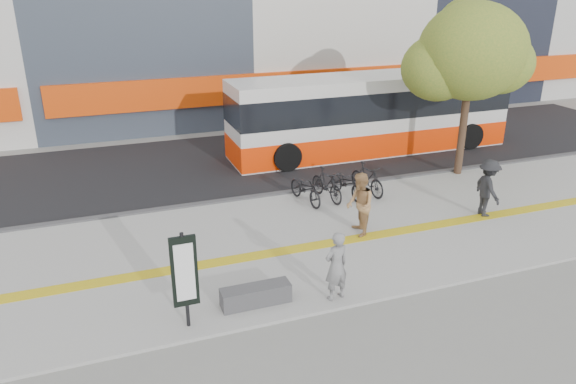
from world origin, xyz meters
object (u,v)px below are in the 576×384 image
object	(u,v)px
seated_woman	(336,266)
pedestrian_dark	(488,188)
signboard	(185,273)
street_tree	(469,53)
bench	(256,295)
bus	(371,116)
pedestrian_tan	(360,205)

from	to	relation	value
seated_woman	pedestrian_dark	size ratio (longest dim) A/B	0.93
signboard	street_tree	size ratio (longest dim) A/B	0.35
bench	signboard	xyz separation A→B (m)	(-1.60, -0.31, 1.06)
street_tree	seated_woman	distance (m)	10.85
bus	seated_woman	distance (m)	11.89
pedestrian_tan	pedestrian_dark	size ratio (longest dim) A/B	1.02
bench	bus	world-z (taller)	bus
signboard	bus	xyz separation A→B (m)	(9.64, 10.01, 0.20)
street_tree	pedestrian_dark	distance (m)	5.36
bus	signboard	bearing A→B (deg)	-133.94
street_tree	seated_woman	bearing A→B (deg)	-141.18
bench	pedestrian_dark	world-z (taller)	pedestrian_dark
seated_woman	bench	bearing A→B (deg)	-24.18
bus	bench	bearing A→B (deg)	-129.66
bench	street_tree	bearing A→B (deg)	31.62
bench	bus	distance (m)	12.66
street_tree	pedestrian_tan	bearing A→B (deg)	-148.95
street_tree	seated_woman	xyz separation A→B (m)	(-7.98, -6.42, -3.59)
pedestrian_tan	bus	bearing A→B (deg)	161.16
signboard	pedestrian_tan	world-z (taller)	signboard
signboard	bench	bearing A→B (deg)	10.81
pedestrian_tan	signboard	bearing A→B (deg)	-51.98
seated_woman	pedestrian_dark	bearing A→B (deg)	-168.55
signboard	pedestrian_dark	xyz separation A→B (m)	(9.77, 2.62, -0.38)
signboard	pedestrian_tan	distance (m)	6.12
seated_woman	street_tree	bearing A→B (deg)	-152.82
signboard	bus	world-z (taller)	bus
signboard	bus	size ratio (longest dim) A/B	0.18
bench	street_tree	distance (m)	12.23
street_tree	bus	xyz separation A→B (m)	(-1.74, 3.68, -2.94)
pedestrian_tan	bench	bearing A→B (deg)	-46.33
signboard	street_tree	world-z (taller)	street_tree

